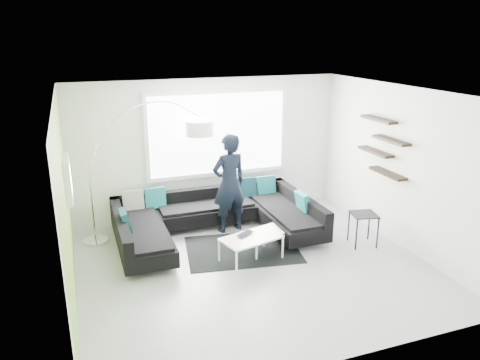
% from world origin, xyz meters
% --- Properties ---
extents(ground, '(5.50, 5.50, 0.00)m').
position_xyz_m(ground, '(0.00, 0.00, 0.00)').
color(ground, gray).
rests_on(ground, ground).
extents(room_shell, '(5.54, 5.04, 2.82)m').
position_xyz_m(room_shell, '(0.04, 0.21, 1.81)').
color(room_shell, silver).
rests_on(room_shell, ground).
extents(sectional_sofa, '(3.59, 2.22, 0.77)m').
position_xyz_m(sectional_sofa, '(-0.23, 1.23, 0.34)').
color(sectional_sofa, black).
rests_on(sectional_sofa, ground).
extents(rug, '(2.14, 1.70, 0.01)m').
position_xyz_m(rug, '(0.04, 0.62, 0.01)').
color(rug, black).
rests_on(rug, ground).
extents(coffee_table, '(1.41, 1.04, 0.41)m').
position_xyz_m(coffee_table, '(0.25, 0.34, 0.21)').
color(coffee_table, white).
rests_on(coffee_table, ground).
extents(arc_lamp, '(2.31, 0.62, 2.49)m').
position_xyz_m(arc_lamp, '(-2.36, 1.81, 1.25)').
color(arc_lamp, silver).
rests_on(arc_lamp, ground).
extents(side_table, '(0.51, 0.51, 0.59)m').
position_xyz_m(side_table, '(2.13, 0.08, 0.30)').
color(side_table, black).
rests_on(side_table, ground).
extents(person, '(0.86, 0.71, 1.89)m').
position_xyz_m(person, '(0.10, 1.50, 0.95)').
color(person, black).
rests_on(person, ground).
extents(laptop, '(0.55, 0.54, 0.03)m').
position_xyz_m(laptop, '(0.01, 0.29, 0.43)').
color(laptop, black).
rests_on(laptop, coffee_table).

